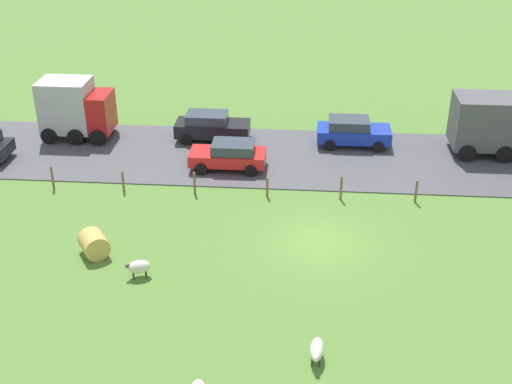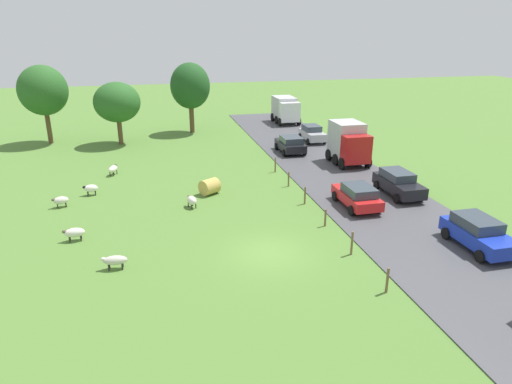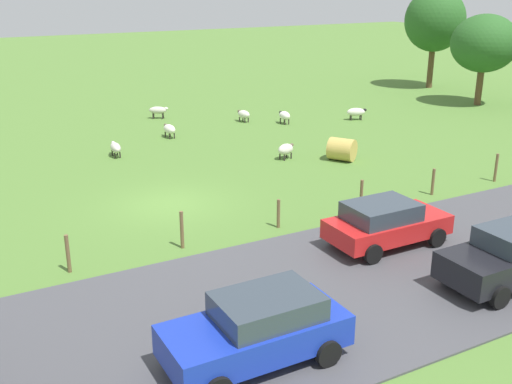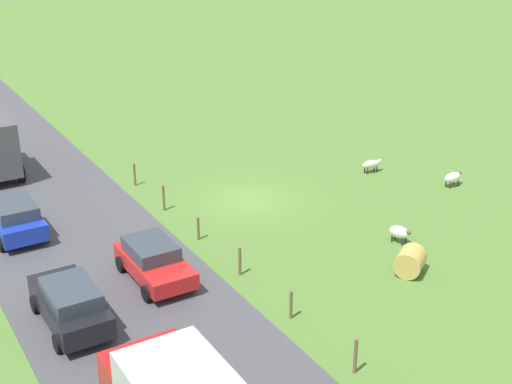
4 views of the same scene
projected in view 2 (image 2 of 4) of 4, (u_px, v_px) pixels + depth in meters
The scene contains 25 objects.
ground_plane at pixel (269, 253), 23.51m from camera, with size 160.00×160.00×0.00m, color #517A33.
road_strip at pixel (421, 236), 25.41m from camera, with size 8.00×80.00×0.06m, color #47474C.
sheep_0 at pixel (61, 200), 29.40m from camera, with size 1.09×0.70×0.73m.
sheep_1 at pixel (74, 233), 24.70m from camera, with size 1.19×0.58×0.76m.
sheep_3 at pixel (91, 188), 31.53m from camera, with size 1.03×0.56×0.78m.
sheep_4 at pixel (115, 260), 21.78m from camera, with size 1.27×0.55×0.71m.
sheep_5 at pixel (192, 200), 29.37m from camera, with size 0.81×1.10×0.77m.
sheep_6 at pixel (113, 169), 35.95m from camera, with size 0.91×1.30×0.77m.
hay_bale_0 at pixel (210, 187), 31.78m from camera, with size 1.10×1.10×1.22m, color tan.
tree_0 at pixel (190, 86), 49.32m from camera, with size 4.34×4.34×7.68m.
tree_1 at pixel (117, 102), 44.40m from camera, with size 4.54×4.54×6.21m.
tree_2 at pixel (43, 91), 44.47m from camera, with size 4.74×4.74×7.80m.
fence_post_0 at pixel (387, 280), 19.79m from camera, with size 0.12×0.12×1.22m, color brown.
fence_post_1 at pixel (352, 243), 23.15m from camera, with size 0.12×0.12×1.29m, color brown.
fence_post_2 at pixel (325, 218), 26.56m from camera, with size 0.12×0.12×1.07m, color brown.
fence_post_3 at pixel (305, 195), 29.91m from camera, with size 0.12×0.12×1.22m, color brown.
fence_post_4 at pixel (289, 179), 33.29m from camera, with size 0.12×0.12×1.12m, color brown.
fence_post_5 at pixel (275, 165), 36.64m from camera, with size 0.12×0.12×1.26m, color brown.
truck_0 at pixel (348, 143), 38.41m from camera, with size 2.63×4.11×3.54m.
truck_1 at pixel (285, 109), 55.40m from camera, with size 2.65×4.72×3.12m.
car_0 at pixel (291, 144), 42.23m from camera, with size 2.21×3.96×1.56m.
car_1 at pixel (357, 196), 29.20m from camera, with size 2.08×4.11×1.51m.
car_2 at pixel (398, 183), 31.38m from camera, with size 2.03×4.39×1.67m.
car_3 at pixel (312, 133), 46.43m from camera, with size 1.98×3.81×1.65m.
car_4 at pixel (478, 233), 23.72m from camera, with size 2.10×4.26×1.63m.
Camera 2 is at (-5.49, -20.30, 11.01)m, focal length 31.56 mm.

